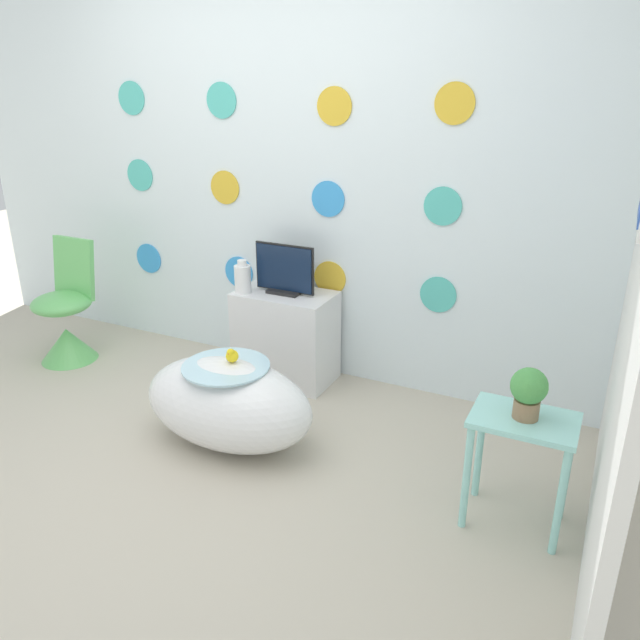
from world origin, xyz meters
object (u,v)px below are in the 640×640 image
object	(u,v)px
vase	(243,278)
tv	(284,272)
chair	(66,323)
potted_plant_left	(529,391)
bathtub	(228,403)

from	to	relation	value
vase	tv	bearing A→B (deg)	24.07
chair	potted_plant_left	bearing A→B (deg)	-7.30
vase	chair	bearing A→B (deg)	-166.67
potted_plant_left	tv	bearing A→B (deg)	153.20
bathtub	vase	world-z (taller)	vase
potted_plant_left	bathtub	bearing A→B (deg)	-179.62
tv	potted_plant_left	bearing A→B (deg)	-26.80
bathtub	vase	size ratio (longest dim) A/B	4.61
chair	vase	distance (m)	1.31
tv	vase	xyz separation A→B (m)	(-0.23, -0.10, -0.04)
tv	vase	world-z (taller)	tv
bathtub	potted_plant_left	world-z (taller)	potted_plant_left
bathtub	potted_plant_left	xyz separation A→B (m)	(1.43, 0.01, 0.40)
bathtub	tv	xyz separation A→B (m)	(-0.10, 0.78, 0.47)
bathtub	potted_plant_left	bearing A→B (deg)	0.38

